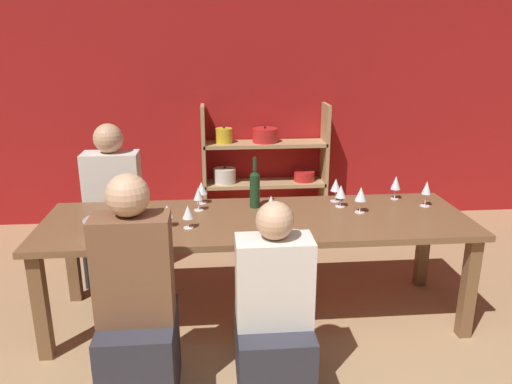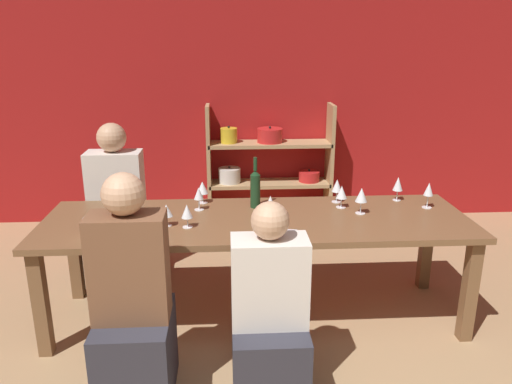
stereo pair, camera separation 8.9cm
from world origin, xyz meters
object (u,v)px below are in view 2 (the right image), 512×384
mixing_bowl (103,225)px  wine_glass_red_e (270,204)px  shelf_unit (269,177)px  wine_glass_white_c (187,212)px  wine_glass_red_a (120,222)px  wine_glass_white_d (398,184)px  wine_glass_white_b (429,190)px  wine_glass_empty_a (134,215)px  wine_glass_red_f (361,196)px  dining_table (257,229)px  wine_bottle_green (255,188)px  wine_glass_white_a (199,194)px  wine_glass_red_b (202,188)px  cell_phone (285,232)px  person_far_a (119,220)px  person_near_b (269,326)px  person_near_a (134,318)px  wine_glass_red_d (167,211)px  wine_glass_empty_b (342,193)px  wine_glass_red_c (337,186)px

mixing_bowl → wine_glass_red_e: wine_glass_red_e is taller
shelf_unit → wine_glass_white_c: 2.10m
wine_glass_red_a → wine_glass_white_d: size_ratio=0.98×
wine_glass_red_a → wine_glass_white_b: 2.08m
wine_glass_empty_a → wine_glass_red_f: size_ratio=0.81×
dining_table → wine_bottle_green: bearing=89.4°
wine_glass_red_a → wine_glass_red_e: 0.94m
wine_glass_empty_a → wine_glass_red_a: size_ratio=0.84×
wine_glass_white_a → wine_glass_white_c: bearing=-99.9°
shelf_unit → wine_glass_red_b: 1.64m
wine_bottle_green → wine_glass_red_a: size_ratio=2.08×
mixing_bowl → cell_phone: bearing=-2.2°
wine_glass_white_c → person_far_a: size_ratio=0.12×
wine_bottle_green → person_near_b: size_ratio=0.33×
wine_glass_red_b → person_near_a: (-0.33, -1.09, -0.37)m
cell_phone → wine_glass_white_b: bearing=20.9°
wine_glass_red_b → wine_glass_red_d: bearing=-114.9°
wine_glass_empty_a → shelf_unit: bearing=63.4°
wine_glass_red_a → mixing_bowl: bearing=135.6°
wine_glass_red_e → person_near_b: (-0.06, -0.70, -0.45)m
wine_glass_red_b → person_far_a: bearing=148.7°
wine_glass_red_f → wine_glass_empty_b: 0.17m
cell_phone → wine_glass_white_c: bearing=168.4°
wine_glass_white_d → wine_glass_red_d: bearing=-165.6°
wine_glass_red_f → mixing_bowl: bearing=-170.7°
wine_glass_empty_a → person_near_a: person_near_a is taller
wine_glass_white_d → cell_phone: wine_glass_white_d is taller
wine_glass_red_a → wine_glass_red_d: size_ratio=1.22×
shelf_unit → wine_glass_empty_a: bearing=-116.6°
wine_glass_red_d → person_far_a: (-0.50, 0.87, -0.37)m
wine_glass_white_b → person_near_b: person_near_b is taller
wine_bottle_green → person_far_a: size_ratio=0.29×
wine_glass_red_b → wine_glass_red_d: 0.49m
person_near_a → person_far_a: (-0.38, 1.52, -0.01)m
wine_glass_white_b → person_near_a: bearing=-154.9°
shelf_unit → wine_glass_empty_a: shelf_unit is taller
wine_glass_white_b → wine_glass_red_f: bearing=-169.8°
wine_glass_red_a → person_far_a: bearing=103.1°
wine_bottle_green → wine_glass_red_e: bearing=-74.2°
wine_glass_red_b → wine_glass_empty_b: (0.97, -0.16, -0.00)m
wine_glass_red_b → wine_glass_empty_b: size_ratio=1.01×
shelf_unit → wine_bottle_green: bearing=-98.2°
mixing_bowl → wine_glass_empty_b: bearing=14.5°
wine_glass_white_b → wine_glass_white_d: size_ratio=1.04×
wine_glass_white_a → wine_glass_red_e: 0.53m
wine_glass_red_f → wine_glass_red_e: bearing=-170.0°
person_near_a → wine_glass_red_c: bearing=39.1°
wine_glass_empty_a → wine_glass_red_a: (-0.05, -0.17, 0.02)m
wine_glass_white_a → wine_bottle_green: bearing=5.2°
person_near_b → wine_glass_white_b: bearing=37.2°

